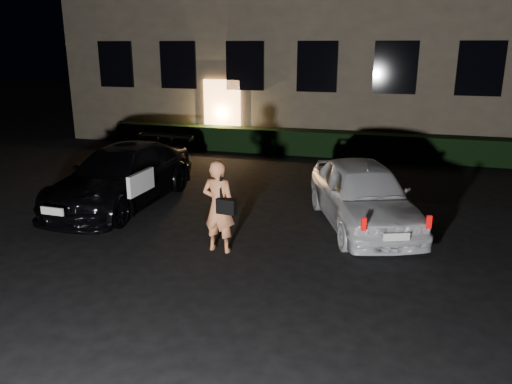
# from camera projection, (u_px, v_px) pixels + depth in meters

# --- Properties ---
(ground) EXTENTS (80.00, 80.00, 0.00)m
(ground) POSITION_uv_depth(u_px,v_px,m) (201.00, 290.00, 7.91)
(ground) COLOR black
(ground) RESTS_ON ground
(hedge) EXTENTS (15.00, 0.70, 0.85)m
(hedge) POSITION_uv_depth(u_px,v_px,m) (313.00, 143.00, 17.48)
(hedge) COLOR black
(hedge) RESTS_ON ground
(sedan) EXTENTS (2.14, 4.94, 1.39)m
(sedan) POSITION_uv_depth(u_px,v_px,m) (122.00, 176.00, 12.00)
(sedan) COLOR black
(sedan) RESTS_ON ground
(hatch) EXTENTS (3.02, 4.44, 1.40)m
(hatch) POSITION_uv_depth(u_px,v_px,m) (363.00, 194.00, 10.54)
(hatch) COLOR white
(hatch) RESTS_ON ground
(man) EXTENTS (0.73, 0.48, 1.75)m
(man) POSITION_uv_depth(u_px,v_px,m) (219.00, 206.00, 9.18)
(man) COLOR #EA8954
(man) RESTS_ON ground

